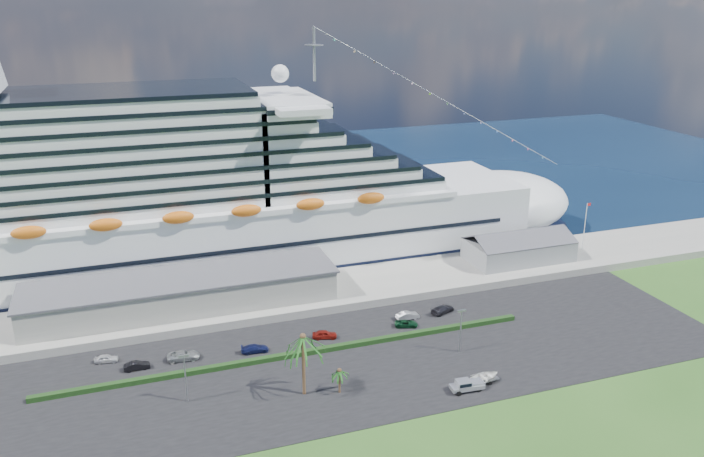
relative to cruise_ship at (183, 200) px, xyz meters
name	(u,v)px	position (x,y,z in m)	size (l,w,h in m)	color
ground	(371,396)	(21.53, -64.00, -16.69)	(420.00, 420.00, 0.00)	#27501A
asphalt_lot	(349,362)	(21.53, -53.00, -16.63)	(140.00, 38.00, 0.12)	black
wharf	(304,293)	(21.53, -24.00, -15.79)	(240.00, 20.00, 1.80)	gray
water	(232,188)	(21.53, 66.00, -16.68)	(420.00, 160.00, 0.02)	black
cruise_ship	(183,200)	(0.00, 0.00, 0.00)	(191.00, 38.00, 54.00)	silver
terminal_building	(183,291)	(-3.47, -24.00, -11.68)	(61.00, 15.00, 6.30)	gray
port_shed	(519,249)	(73.53, -24.00, -12.30)	(24.00, 12.31, 7.37)	gray
flagpole	(585,225)	(91.57, -24.00, -8.43)	(1.08, 0.16, 12.00)	silver
hedge	(297,354)	(13.53, -48.00, -16.12)	(88.00, 1.10, 0.90)	black
lamp_post_left	(185,372)	(-6.47, -56.00, -11.35)	(1.60, 0.35, 8.27)	gray
lamp_post_right	(461,325)	(41.53, -56.00, -11.35)	(1.60, 0.35, 8.27)	gray
palm_tall	(303,344)	(11.53, -60.00, -7.49)	(8.82, 8.82, 11.13)	#47301E
palm_short	(340,373)	(17.03, -61.50, -13.03)	(3.53, 3.53, 4.56)	#47301E
parked_car_0	(106,359)	(-18.45, -39.01, -15.89)	(1.62, 4.02, 1.37)	silver
parked_car_1	(137,366)	(-13.53, -43.31, -15.86)	(1.52, 4.36, 1.44)	black
parked_car_2	(183,356)	(-5.63, -42.57, -15.80)	(2.59, 5.61, 1.56)	gray
parked_car_3	(255,348)	(6.77, -44.07, -15.86)	(1.99, 4.90, 1.42)	#151C4C
parked_car_4	(325,334)	(20.11, -43.21, -15.80)	(1.84, 4.57, 1.56)	maroon
parked_car_5	(408,316)	(37.89, -41.04, -15.81)	(1.63, 4.67, 1.54)	#989A9E
parked_car_6	(406,324)	(36.39, -43.88, -15.95)	(2.06, 4.48, 1.24)	#0D361C
parked_car_7	(443,309)	(45.68, -40.75, -15.79)	(2.20, 5.40, 1.57)	black
pickup_truck	(467,385)	(36.60, -67.78, -15.49)	(5.71, 2.43, 1.97)	black
boat_trailer	(485,377)	(40.69, -66.67, -15.46)	(6.08, 4.44, 1.69)	gray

